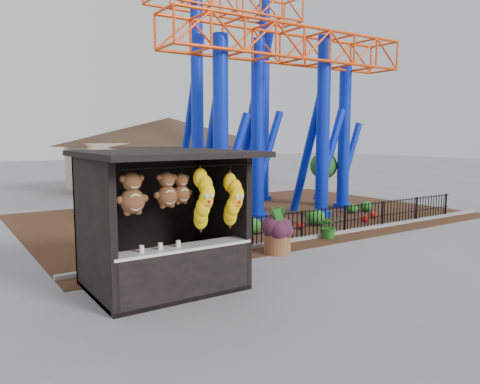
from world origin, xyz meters
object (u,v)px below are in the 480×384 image
prize_booth (166,223)px  roller_coaster (265,66)px  terracotta_planter (277,243)px  potted_plant (329,226)px

prize_booth → roller_coaster: 11.99m
roller_coaster → terracotta_planter: 9.54m
prize_booth → terracotta_planter: (4.10, 1.21, -1.21)m
potted_plant → prize_booth: bearing=-142.2°
terracotta_planter → potted_plant: 2.73m
terracotta_planter → prize_booth: bearing=-163.5°
prize_booth → roller_coaster: size_ratio=0.32×
prize_booth → roller_coaster: (8.13, 7.31, 4.92)m
terracotta_planter → potted_plant: potted_plant is taller
roller_coaster → potted_plant: size_ratio=13.05×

